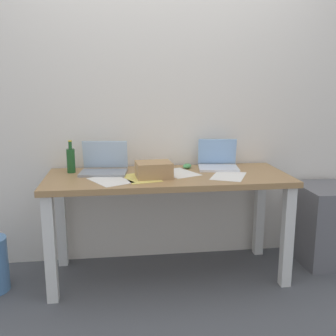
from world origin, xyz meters
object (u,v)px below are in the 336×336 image
object	(u,v)px
cardboard_box	(154,170)
desk	(168,190)
beer_bottle	(71,160)
filing_cabinet	(324,224)
laptop_right	(218,162)
laptop_left	(104,166)
computer_mouse	(187,166)

from	to	relation	value
cardboard_box	desk	bearing A→B (deg)	30.77
desk	beer_bottle	xyz separation A→B (m)	(-0.68, 0.17, 0.20)
beer_bottle	filing_cabinet	bearing A→B (deg)	-2.70
laptop_right	beer_bottle	xyz separation A→B (m)	(-1.09, -0.00, 0.05)
beer_bottle	desk	bearing A→B (deg)	-14.02
cardboard_box	laptop_left	bearing A→B (deg)	150.68
laptop_left	computer_mouse	xyz separation A→B (m)	(0.62, 0.08, -0.03)
laptop_left	laptop_right	distance (m)	0.85
beer_bottle	cardboard_box	xyz separation A→B (m)	(0.58, -0.23, -0.04)
beer_bottle	computer_mouse	bearing A→B (deg)	2.34
filing_cabinet	computer_mouse	bearing A→B (deg)	173.35
computer_mouse	laptop_left	bearing A→B (deg)	-147.31
laptop_left	filing_cabinet	size ratio (longest dim) A/B	0.58
desk	beer_bottle	size ratio (longest dim) A/B	7.25
desk	cardboard_box	xyz separation A→B (m)	(-0.11, -0.06, 0.16)
desk	laptop_left	distance (m)	0.49
laptop_right	cardboard_box	size ratio (longest dim) A/B	1.36
desk	filing_cabinet	distance (m)	1.31
desk	laptop_right	size ratio (longest dim) A/B	5.25
laptop_right	filing_cabinet	bearing A→B (deg)	-6.12
beer_bottle	filing_cabinet	xyz separation A→B (m)	(1.94, -0.09, -0.55)
desk	computer_mouse	xyz separation A→B (m)	(0.17, 0.21, 0.13)
filing_cabinet	cardboard_box	bearing A→B (deg)	-174.04
laptop_right	filing_cabinet	distance (m)	1.00
filing_cabinet	beer_bottle	bearing A→B (deg)	177.30
desk	computer_mouse	size ratio (longest dim) A/B	17.03
desk	filing_cabinet	size ratio (longest dim) A/B	2.80
laptop_left	cardboard_box	size ratio (longest dim) A/B	1.47
laptop_left	computer_mouse	distance (m)	0.63
desk	laptop_left	world-z (taller)	laptop_left
desk	laptop_left	size ratio (longest dim) A/B	4.84
cardboard_box	laptop_right	bearing A→B (deg)	24.59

